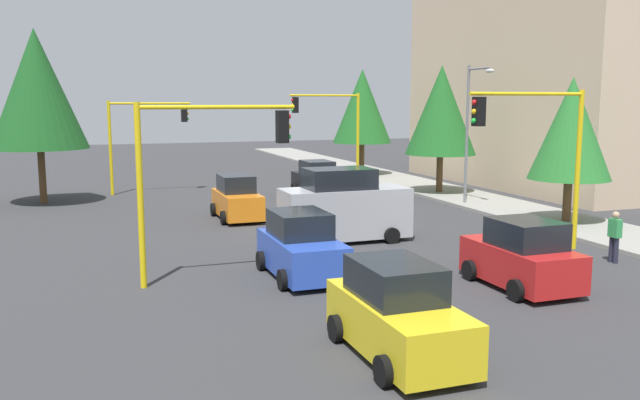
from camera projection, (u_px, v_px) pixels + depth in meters
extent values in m
plane|color=#353538|center=(321.00, 232.00, 26.99)|extent=(120.00, 120.00, 0.00)
cube|color=gray|center=(476.00, 200.00, 35.12)|extent=(80.00, 4.00, 0.15)
cube|color=silver|center=(381.00, 343.00, 14.53)|extent=(2.20, 0.36, 0.01)
cone|color=silver|center=(358.00, 325.00, 15.75)|extent=(0.01, 1.10, 1.10)
cube|color=beige|center=(547.00, 69.00, 41.27)|extent=(19.23, 9.00, 14.49)
cylinder|color=yellow|center=(358.00, 139.00, 42.10)|extent=(0.18, 0.18, 5.74)
cylinder|color=yellow|center=(325.00, 95.00, 40.95)|extent=(0.12, 4.50, 0.12)
cube|color=black|center=(295.00, 105.00, 40.41)|extent=(0.36, 0.32, 0.96)
sphere|color=red|center=(292.00, 100.00, 40.30)|extent=(0.18, 0.18, 0.18)
sphere|color=yellow|center=(293.00, 105.00, 40.35)|extent=(0.18, 0.18, 0.18)
sphere|color=green|center=(293.00, 110.00, 40.39)|extent=(0.18, 0.18, 0.18)
cylinder|color=yellow|center=(140.00, 197.00, 18.52)|extent=(0.18, 0.18, 5.23)
cylinder|color=yellow|center=(218.00, 107.00, 18.91)|extent=(0.12, 4.50, 0.12)
cube|color=black|center=(282.00, 127.00, 19.62)|extent=(0.36, 0.32, 0.96)
sphere|color=red|center=(288.00, 116.00, 19.63)|extent=(0.18, 0.18, 0.18)
sphere|color=yellow|center=(288.00, 127.00, 19.68)|extent=(0.18, 0.18, 0.18)
sphere|color=green|center=(288.00, 137.00, 19.72)|extent=(0.18, 0.18, 0.18)
cylinder|color=yellow|center=(110.00, 148.00, 37.15)|extent=(0.18, 0.18, 5.27)
cylinder|color=yellow|center=(150.00, 103.00, 37.53)|extent=(0.12, 4.50, 0.12)
cube|color=black|center=(184.00, 114.00, 38.25)|extent=(0.36, 0.32, 0.96)
sphere|color=red|center=(187.00, 108.00, 38.26)|extent=(0.18, 0.18, 0.18)
sphere|color=yellow|center=(187.00, 114.00, 38.31)|extent=(0.18, 0.18, 0.18)
sphere|color=green|center=(187.00, 119.00, 38.35)|extent=(0.18, 0.18, 0.18)
cylinder|color=yellow|center=(578.00, 171.00, 23.47)|extent=(0.18, 0.18, 5.64)
cylinder|color=yellow|center=(528.00, 94.00, 22.33)|extent=(0.12, 4.50, 0.12)
cube|color=black|center=(479.00, 112.00, 21.79)|extent=(0.36, 0.32, 0.96)
sphere|color=red|center=(474.00, 102.00, 21.69)|extent=(0.18, 0.18, 0.18)
sphere|color=yellow|center=(474.00, 112.00, 21.73)|extent=(0.18, 0.18, 0.18)
sphere|color=green|center=(474.00, 121.00, 21.77)|extent=(0.18, 0.18, 0.18)
cylinder|color=slate|center=(467.00, 136.00, 33.25)|extent=(0.14, 0.14, 7.00)
cylinder|color=slate|center=(479.00, 68.00, 31.93)|extent=(1.80, 0.10, 0.10)
ellipsoid|color=silver|center=(490.00, 71.00, 31.11)|extent=(0.56, 0.28, 0.20)
cylinder|color=brown|center=(362.00, 158.00, 46.73)|extent=(0.36, 0.36, 2.55)
cone|color=#1E6023|center=(362.00, 106.00, 46.19)|extent=(4.08, 4.08, 5.10)
cylinder|color=brown|center=(42.00, 174.00, 34.29)|extent=(0.36, 0.36, 3.03)
cone|color=#19511E|center=(37.00, 89.00, 33.65)|extent=(4.85, 4.85, 6.06)
cylinder|color=brown|center=(567.00, 200.00, 28.45)|extent=(0.36, 0.36, 2.15)
cone|color=#28752D|center=(571.00, 128.00, 28.01)|extent=(3.45, 3.45, 4.31)
cylinder|color=brown|center=(440.00, 173.00, 37.58)|extent=(0.36, 0.36, 2.47)
cone|color=#1E6023|center=(441.00, 110.00, 37.06)|extent=(3.96, 3.96, 4.95)
cube|color=#B2B5BA|center=(345.00, 213.00, 25.05)|extent=(1.90, 4.80, 1.85)
cube|color=black|center=(339.00, 178.00, 24.78)|extent=(1.67, 2.50, 0.76)
cylinder|color=black|center=(370.00, 226.00, 26.60)|extent=(0.20, 0.60, 0.60)
cylinder|color=black|center=(392.00, 236.00, 24.72)|extent=(0.20, 0.60, 0.60)
cylinder|color=black|center=(299.00, 231.00, 25.61)|extent=(0.20, 0.60, 0.60)
cylinder|color=black|center=(317.00, 241.00, 23.73)|extent=(0.20, 0.60, 0.60)
cube|color=blue|center=(302.00, 254.00, 19.97)|extent=(3.88, 1.78, 1.05)
cube|color=black|center=(299.00, 224.00, 20.02)|extent=(2.02, 1.56, 0.76)
cylinder|color=black|center=(346.00, 274.00, 19.23)|extent=(0.60, 0.20, 0.60)
cylinder|color=black|center=(283.00, 280.00, 18.60)|extent=(0.60, 0.20, 0.60)
cylinder|color=black|center=(318.00, 256.00, 21.47)|extent=(0.60, 0.20, 0.60)
cylinder|color=black|center=(261.00, 261.00, 20.84)|extent=(0.60, 0.20, 0.60)
cube|color=black|center=(316.00, 183.00, 37.18)|extent=(3.83, 1.72, 1.05)
cube|color=black|center=(317.00, 168.00, 36.87)|extent=(1.99, 1.52, 0.76)
cylinder|color=black|center=(294.00, 188.00, 38.04)|extent=(0.60, 0.20, 0.60)
cylinder|color=black|center=(324.00, 187.00, 38.66)|extent=(0.60, 0.20, 0.60)
cylinder|color=black|center=(307.00, 194.00, 35.83)|extent=(0.60, 0.20, 0.60)
cylinder|color=black|center=(339.00, 192.00, 36.44)|extent=(0.60, 0.20, 0.60)
cube|color=red|center=(521.00, 263.00, 18.86)|extent=(3.63, 1.78, 1.05)
cube|color=black|center=(526.00, 233.00, 18.56)|extent=(1.89, 1.57, 0.76)
cylinder|color=black|center=(470.00, 270.00, 19.65)|extent=(0.60, 0.20, 0.60)
cylinder|color=black|center=(524.00, 265.00, 20.28)|extent=(0.60, 0.20, 0.60)
cylinder|color=black|center=(516.00, 290.00, 17.55)|extent=(0.60, 0.20, 0.60)
cylinder|color=black|center=(575.00, 284.00, 18.19)|extent=(0.60, 0.20, 0.60)
cube|color=orange|center=(237.00, 204.00, 29.76)|extent=(3.76, 1.61, 1.05)
cube|color=black|center=(236.00, 183.00, 29.80)|extent=(1.96, 1.42, 0.76)
cylinder|color=black|center=(263.00, 216.00, 29.02)|extent=(0.60, 0.20, 0.60)
cylinder|color=black|center=(223.00, 218.00, 28.44)|extent=(0.60, 0.20, 0.60)
cylinder|color=black|center=(250.00, 208.00, 31.19)|extent=(0.60, 0.20, 0.60)
cylinder|color=black|center=(213.00, 210.00, 30.61)|extent=(0.60, 0.20, 0.60)
cube|color=yellow|center=(398.00, 324.00, 13.72)|extent=(4.01, 1.68, 1.05)
cube|color=black|center=(395.00, 279.00, 13.77)|extent=(2.09, 1.48, 0.76)
cylinder|color=black|center=(468.00, 359.00, 12.92)|extent=(0.60, 0.20, 0.60)
cylinder|color=black|center=(384.00, 371.00, 12.32)|extent=(0.60, 0.20, 0.60)
cylinder|color=black|center=(409.00, 319.00, 15.24)|extent=(0.60, 0.20, 0.60)
cylinder|color=black|center=(336.00, 328.00, 14.64)|extent=(0.60, 0.20, 0.60)
cylinder|color=#262638|center=(616.00, 250.00, 21.68)|extent=(0.16, 0.16, 0.85)
cylinder|color=#262638|center=(611.00, 249.00, 21.87)|extent=(0.16, 0.16, 0.85)
cube|color=green|center=(615.00, 228.00, 21.67)|extent=(0.40, 0.24, 0.60)
sphere|color=tan|center=(616.00, 215.00, 21.60)|extent=(0.22, 0.22, 0.22)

